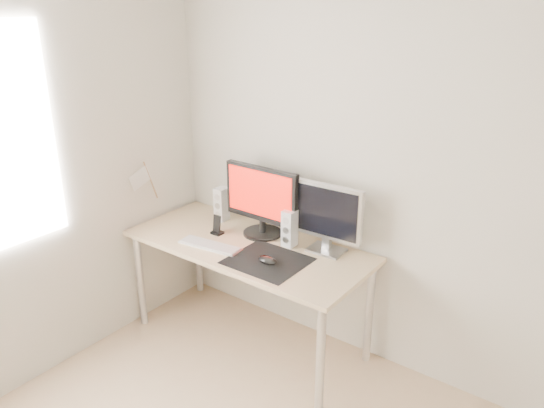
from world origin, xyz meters
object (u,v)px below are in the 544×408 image
Objects in this scene: speaker_right at (290,228)px; main_monitor at (262,199)px; mouse at (267,260)px; desk at (248,255)px; keyboard at (210,245)px; phone_dock at (217,228)px; second_monitor at (328,215)px; speaker_left at (222,204)px.

main_monitor is at bearing 173.29° from speaker_right.
main_monitor reaches higher than mouse.
desk is 2.91× the size of main_monitor.
keyboard is 0.20m from phone_dock.
main_monitor is 0.45m from keyboard.
main_monitor reaches higher than second_monitor.
main_monitor is 0.28m from speaker_right.
speaker_right is at bearing 16.06° from phone_dock.
desk is 3.55× the size of second_monitor.
second_monitor is 0.27m from speaker_right.
second_monitor reaches higher than speaker_right.
speaker_right is (-0.23, -0.07, -0.12)m from second_monitor.
mouse is 0.74m from speaker_left.
second_monitor reaches higher than keyboard.
desk is at bearing -148.53° from speaker_right.
keyboard is (0.22, -0.37, -0.11)m from speaker_left.
mouse is 0.32m from desk.
second_monitor is (0.19, 0.35, 0.22)m from mouse.
mouse is at bearing -28.13° from desk.
main_monitor is 2.32× the size of speaker_left.
main_monitor is 4.19× the size of phone_dock.
speaker_right is 0.51m from phone_dock.
second_monitor is 0.77m from keyboard.
speaker_left is (-0.39, 0.20, 0.20)m from desk.
speaker_left is at bearing 152.76° from mouse.
speaker_left and speaker_right have the same top height.
speaker_left is at bearing 174.82° from speaker_right.
second_monitor is at bearing 61.30° from mouse.
main_monitor is (-0.28, 0.31, 0.23)m from mouse.
phone_dock is (-0.52, 0.14, 0.01)m from mouse.
second_monitor is (0.46, 0.21, 0.32)m from desk.
mouse is 0.48m from main_monitor.
mouse is 0.46m from second_monitor.
main_monitor reaches higher than desk.
speaker_left is 0.25m from phone_dock.
keyboard is at bearing -148.75° from second_monitor.
speaker_left is (-0.66, 0.34, 0.09)m from mouse.
second_monitor reaches higher than mouse.
phone_dock is (-0.49, -0.14, -0.08)m from speaker_right.
speaker_right is at bearing -5.18° from speaker_left.
second_monitor reaches higher than desk.
desk is 6.73× the size of speaker_right.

